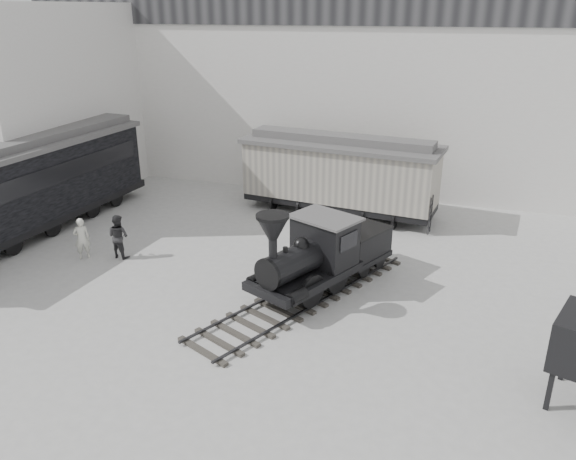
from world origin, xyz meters
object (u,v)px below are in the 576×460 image
(visitor_b, at_px, (118,236))
(visitor_a, at_px, (82,238))
(passenger_coach, at_px, (15,188))
(locomotive, at_px, (318,258))
(boxcar, at_px, (340,173))

(visitor_b, bearing_deg, visitor_a, 30.25)
(passenger_coach, bearing_deg, visitor_b, -1.75)
(passenger_coach, height_order, visitor_a, passenger_coach)
(locomotive, distance_m, visitor_a, 9.03)
(visitor_a, xyz_separation_m, visitor_b, (1.24, 0.51, 0.04))
(locomotive, bearing_deg, boxcar, 122.47)
(locomotive, relative_size, boxcar, 0.98)
(boxcar, bearing_deg, visitor_b, -125.89)
(boxcar, distance_m, visitor_b, 10.00)
(passenger_coach, bearing_deg, locomotive, 0.46)
(visitor_a, height_order, visitor_b, visitor_b)
(passenger_coach, height_order, visitor_b, passenger_coach)
(locomotive, distance_m, passenger_coach, 12.79)
(boxcar, relative_size, visitor_a, 5.70)
(boxcar, relative_size, visitor_b, 5.43)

